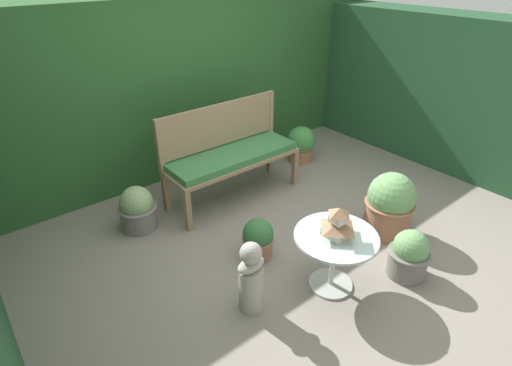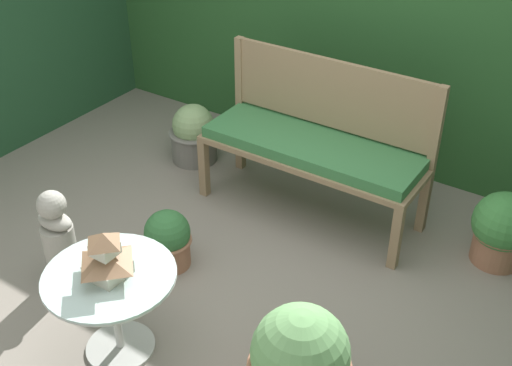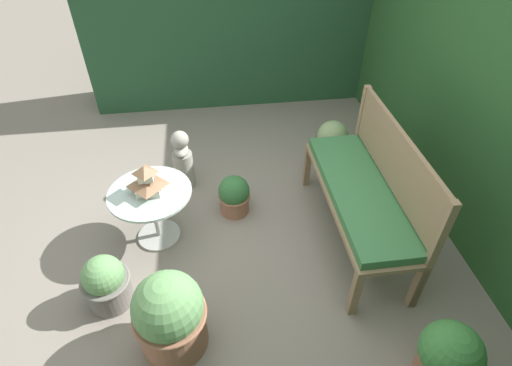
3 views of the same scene
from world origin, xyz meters
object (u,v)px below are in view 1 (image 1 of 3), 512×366
(patio_table, at_px, (335,247))
(potted_plant_bench_right, at_px, (301,144))
(garden_bench, at_px, (233,159))
(potted_plant_path_edge, at_px, (138,209))
(potted_plant_patio_mid, at_px, (390,205))
(potted_plant_hedge_corner, at_px, (258,239))
(garden_bust, at_px, (251,278))
(pagoda_birdhouse, at_px, (338,224))
(potted_plant_table_far, at_px, (409,255))

(patio_table, xyz_separation_m, potted_plant_bench_right, (1.51, 1.92, -0.18))
(garden_bench, relative_size, potted_plant_path_edge, 3.27)
(garden_bench, relative_size, potted_plant_patio_mid, 2.35)
(garden_bench, distance_m, potted_plant_bench_right, 1.33)
(potted_plant_bench_right, height_order, potted_plant_path_edge, potted_plant_bench_right)
(patio_table, distance_m, potted_plant_path_edge, 2.08)
(potted_plant_bench_right, height_order, potted_plant_hedge_corner, potted_plant_bench_right)
(garden_bust, bearing_deg, potted_plant_hedge_corner, 42.71)
(pagoda_birdhouse, bearing_deg, potted_plant_patio_mid, 9.26)
(patio_table, distance_m, potted_plant_patio_mid, 1.05)
(patio_table, bearing_deg, garden_bench, 82.78)
(garden_bench, distance_m, potted_plant_patio_mid, 1.76)
(potted_plant_bench_right, bearing_deg, garden_bench, -171.29)
(potted_plant_table_far, bearing_deg, potted_plant_path_edge, 125.49)
(potted_plant_bench_right, xyz_separation_m, potted_plant_table_far, (-0.88, -2.25, -0.03))
(potted_plant_hedge_corner, relative_size, potted_plant_path_edge, 0.83)
(garden_bench, distance_m, garden_bust, 1.75)
(patio_table, xyz_separation_m, potted_plant_hedge_corner, (-0.24, 0.71, -0.23))
(pagoda_birdhouse, height_order, potted_plant_hedge_corner, pagoda_birdhouse)
(patio_table, distance_m, potted_plant_bench_right, 2.45)
(pagoda_birdhouse, height_order, garden_bust, pagoda_birdhouse)
(garden_bust, distance_m, potted_plant_bench_right, 2.77)
(patio_table, xyz_separation_m, potted_plant_table_far, (0.63, -0.33, -0.20))
(potted_plant_bench_right, distance_m, potted_plant_path_edge, 2.44)
(pagoda_birdhouse, distance_m, garden_bust, 0.81)
(garden_bust, bearing_deg, potted_plant_bench_right, 34.02)
(potted_plant_bench_right, xyz_separation_m, potted_plant_path_edge, (-2.44, -0.07, -0.02))
(potted_plant_bench_right, height_order, potted_plant_table_far, potted_plant_bench_right)
(pagoda_birdhouse, distance_m, potted_plant_patio_mid, 1.10)
(pagoda_birdhouse, bearing_deg, garden_bench, 82.78)
(potted_plant_table_far, relative_size, potted_plant_hedge_corner, 1.16)
(potted_plant_path_edge, bearing_deg, garden_bust, -81.86)
(garden_bench, bearing_deg, potted_plant_bench_right, 8.71)
(potted_plant_table_far, height_order, potted_plant_patio_mid, potted_plant_patio_mid)
(pagoda_birdhouse, xyz_separation_m, potted_plant_bench_right, (1.51, 1.92, -0.40))
(garden_bust, height_order, potted_plant_bench_right, garden_bust)
(potted_plant_bench_right, distance_m, potted_plant_hedge_corner, 2.13)
(pagoda_birdhouse, bearing_deg, patio_table, 180.00)
(garden_bench, xyz_separation_m, potted_plant_path_edge, (-1.14, 0.13, -0.27))
(pagoda_birdhouse, height_order, potted_plant_patio_mid, pagoda_birdhouse)
(garden_bench, distance_m, potted_plant_table_far, 2.11)
(potted_plant_bench_right, bearing_deg, potted_plant_table_far, -111.39)
(potted_plant_patio_mid, bearing_deg, potted_plant_table_far, -129.11)
(garden_bust, distance_m, potted_plant_patio_mid, 1.73)
(garden_bench, bearing_deg, garden_bust, -121.72)
(garden_bench, height_order, pagoda_birdhouse, pagoda_birdhouse)
(garden_bust, relative_size, potted_plant_patio_mid, 0.97)
(garden_bench, xyz_separation_m, pagoda_birdhouse, (-0.22, -1.72, 0.16))
(patio_table, relative_size, potted_plant_hedge_corner, 1.74)
(potted_plant_hedge_corner, bearing_deg, patio_table, -71.31)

